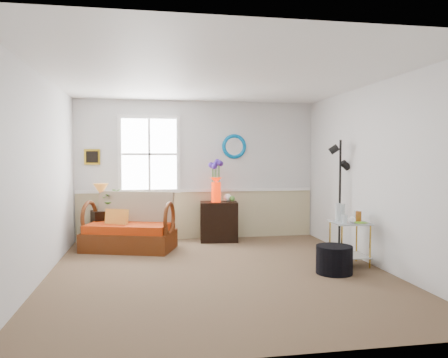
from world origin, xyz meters
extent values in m
cube|color=brown|center=(0.00, 0.00, 0.00)|extent=(4.50, 5.00, 0.01)
cube|color=white|center=(0.00, 0.00, 2.60)|extent=(4.50, 5.00, 0.01)
cube|color=silver|center=(0.00, 2.50, 1.30)|extent=(4.50, 0.01, 2.60)
cube|color=silver|center=(0.00, -2.50, 1.30)|extent=(4.50, 0.01, 2.60)
cube|color=silver|center=(-2.25, 0.00, 1.30)|extent=(0.01, 5.00, 2.60)
cube|color=silver|center=(2.25, 0.00, 1.30)|extent=(0.01, 5.00, 2.60)
cube|color=tan|center=(0.00, 2.48, 0.45)|extent=(4.46, 0.02, 0.90)
cube|color=white|center=(0.00, 2.47, 0.92)|extent=(4.46, 0.04, 0.06)
cube|color=#AE881B|center=(-1.92, 2.48, 1.55)|extent=(0.28, 0.03, 0.28)
torus|color=#0493C6|center=(0.70, 2.48, 1.75)|extent=(0.47, 0.07, 0.47)
imported|color=#4B8632|center=(-1.58, 2.20, 0.76)|extent=(0.50, 0.51, 0.30)
cylinder|color=black|center=(1.51, -0.30, 0.19)|extent=(0.63, 0.63, 0.37)
camera|label=1|loc=(-0.93, -5.71, 1.56)|focal=35.00mm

